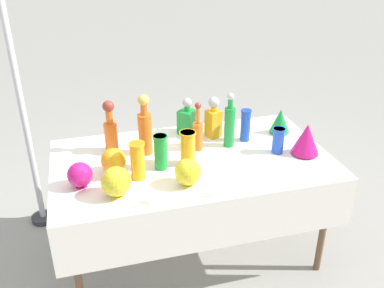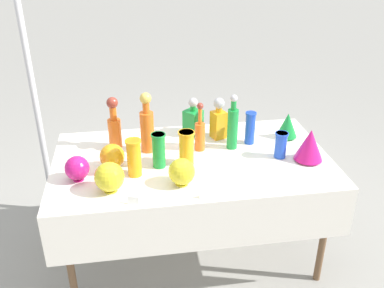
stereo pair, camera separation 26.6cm
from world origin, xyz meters
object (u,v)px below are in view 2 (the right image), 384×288
object	(u,v)px
tall_bottle_0	(200,133)
round_bowl_1	(182,172)
slender_vase_1	(159,149)
slender_vase_4	(186,147)
square_decanter_1	(193,119)
tall_bottle_3	(147,126)
square_decanter_0	(219,120)
fluted_vase_1	(287,125)
tall_bottle_1	(114,126)
round_bowl_2	(112,156)
fluted_vase_0	(310,145)
tall_bottle_2	(233,126)
slender_vase_0	(134,157)
round_bowl_3	(109,177)
canopy_pole	(33,89)
slender_vase_2	(281,144)
round_bowl_0	(77,168)
slender_vase_3	(250,127)

from	to	relation	value
tall_bottle_0	round_bowl_1	distance (m)	0.44
slender_vase_1	slender_vase_4	size ratio (longest dim) A/B	1.00
round_bowl_1	square_decanter_1	bearing A→B (deg)	75.67
tall_bottle_3	square_decanter_0	xyz separation A→B (m)	(0.49, 0.12, -0.04)
fluted_vase_1	round_bowl_1	size ratio (longest dim) A/B	1.12
tall_bottle_1	round_bowl_2	xyz separation A→B (m)	(-0.02, -0.29, -0.07)
square_decanter_0	round_bowl_2	bearing A→B (deg)	-156.12
tall_bottle_0	fluted_vase_0	size ratio (longest dim) A/B	1.57
tall_bottle_2	slender_vase_1	size ratio (longest dim) A/B	1.70
tall_bottle_3	slender_vase_0	size ratio (longest dim) A/B	1.76
slender_vase_0	slender_vase_4	distance (m)	0.33
tall_bottle_0	round_bowl_3	world-z (taller)	tall_bottle_0
round_bowl_2	canopy_pole	distance (m)	0.91
round_bowl_1	slender_vase_4	bearing A→B (deg)	75.52
fluted_vase_1	square_decanter_1	bearing A→B (deg)	165.32
square_decanter_1	round_bowl_3	xyz separation A→B (m)	(-0.57, -0.66, -0.02)
slender_vase_2	round_bowl_0	bearing A→B (deg)	-176.05
tall_bottle_0	slender_vase_0	xyz separation A→B (m)	(-0.43, -0.25, 0.00)
tall_bottle_3	round_bowl_2	bearing A→B (deg)	-138.70
slender_vase_4	fluted_vase_1	bearing A→B (deg)	19.27
tall_bottle_0	round_bowl_3	distance (m)	0.70
tall_bottle_3	slender_vase_4	bearing A→B (deg)	-43.13
tall_bottle_1	fluted_vase_1	world-z (taller)	tall_bottle_1
slender_vase_3	slender_vase_4	bearing A→B (deg)	-154.90
slender_vase_1	fluted_vase_1	world-z (taller)	slender_vase_1
tall_bottle_0	fluted_vase_0	xyz separation A→B (m)	(0.65, -0.24, -0.01)
slender_vase_1	slender_vase_2	size ratio (longest dim) A/B	1.28
round_bowl_1	tall_bottle_3	bearing A→B (deg)	110.42
square_decanter_0	round_bowl_2	world-z (taller)	square_decanter_0
square_decanter_1	round_bowl_3	bearing A→B (deg)	-130.74
square_decanter_1	round_bowl_1	distance (m)	0.67
square_decanter_0	tall_bottle_0	bearing A→B (deg)	-134.67
round_bowl_0	canopy_pole	xyz separation A→B (m)	(-0.35, 0.81, 0.20)
round_bowl_2	slender_vase_0	bearing A→B (deg)	-36.28
tall_bottle_3	square_decanter_1	distance (m)	0.40
slender_vase_2	slender_vase_0	bearing A→B (deg)	-175.17
canopy_pole	square_decanter_0	bearing A→B (deg)	-17.27
slender_vase_0	round_bowl_2	xyz separation A→B (m)	(-0.13, 0.10, -0.04)
slender_vase_0	canopy_pole	distance (m)	1.06
fluted_vase_0	round_bowl_3	distance (m)	1.23
round_bowl_2	fluted_vase_1	bearing A→B (deg)	11.70
slender_vase_2	round_bowl_2	world-z (taller)	slender_vase_2
square_decanter_1	tall_bottle_1	bearing A→B (deg)	-167.20
canopy_pole	tall_bottle_2	bearing A→B (deg)	-22.81
square_decanter_1	round_bowl_0	xyz separation A→B (m)	(-0.75, -0.51, -0.03)
square_decanter_0	round_bowl_3	world-z (taller)	square_decanter_0
round_bowl_2	round_bowl_3	world-z (taller)	round_bowl_3
tall_bottle_0	square_decanter_0	distance (m)	0.22
slender_vase_1	round_bowl_2	world-z (taller)	slender_vase_1
round_bowl_2	tall_bottle_2	bearing A→B (deg)	11.28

